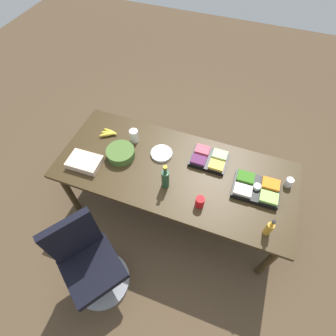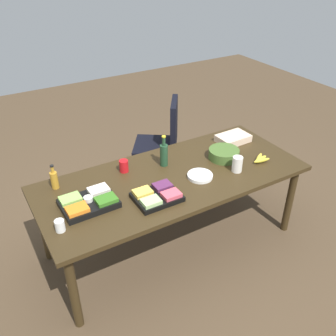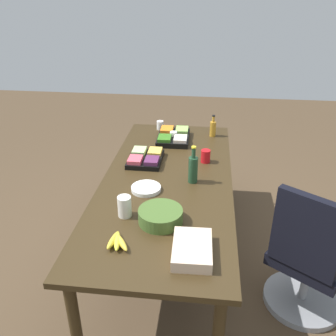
{
  "view_description": "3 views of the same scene",
  "coord_description": "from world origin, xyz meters",
  "px_view_note": "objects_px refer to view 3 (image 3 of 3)",
  "views": [
    {
      "loc": [
        -0.45,
        1.43,
        2.88
      ],
      "look_at": [
        0.06,
        0.04,
        0.82
      ],
      "focal_mm": 28.15,
      "sensor_mm": 36.0,
      "label": 1
    },
    {
      "loc": [
        -1.42,
        -2.32,
        2.55
      ],
      "look_at": [
        -0.03,
        0.02,
        0.85
      ],
      "focal_mm": 39.92,
      "sensor_mm": 36.0,
      "label": 2
    },
    {
      "loc": [
        2.47,
        0.29,
        2.15
      ],
      "look_at": [
        -0.11,
        -0.01,
        0.81
      ],
      "focal_mm": 38.68,
      "sensor_mm": 36.0,
      "label": 3
    }
  ],
  "objects_px": {
    "conference_table": "(167,186)",
    "wine_bottle": "(193,169)",
    "mayo_jar": "(125,206)",
    "veggie_tray": "(173,137)",
    "salad_bowl": "(161,216)",
    "red_solo_cup": "(206,156)",
    "banana_bunch": "(117,241)",
    "sheet_cake": "(192,249)",
    "fruit_platter": "(145,158)",
    "paper_cup": "(160,125)",
    "office_chair": "(307,266)",
    "dressing_bottle": "(213,128)",
    "paper_plate_stack": "(146,188)"
  },
  "relations": [
    {
      "from": "wine_bottle",
      "to": "salad_bowl",
      "type": "bearing_deg",
      "value": -17.78
    },
    {
      "from": "office_chair",
      "to": "veggie_tray",
      "type": "relative_size",
      "value": 2.41
    },
    {
      "from": "conference_table",
      "to": "wine_bottle",
      "type": "bearing_deg",
      "value": 82.37
    },
    {
      "from": "wine_bottle",
      "to": "mayo_jar",
      "type": "bearing_deg",
      "value": -39.57
    },
    {
      "from": "wine_bottle",
      "to": "fruit_platter",
      "type": "bearing_deg",
      "value": -126.11
    },
    {
      "from": "red_solo_cup",
      "to": "dressing_bottle",
      "type": "bearing_deg",
      "value": 174.56
    },
    {
      "from": "office_chair",
      "to": "wine_bottle",
      "type": "height_order",
      "value": "wine_bottle"
    },
    {
      "from": "veggie_tray",
      "to": "mayo_jar",
      "type": "distance_m",
      "value": 1.32
    },
    {
      "from": "office_chair",
      "to": "red_solo_cup",
      "type": "distance_m",
      "value": 1.16
    },
    {
      "from": "conference_table",
      "to": "banana_bunch",
      "type": "bearing_deg",
      "value": -13.34
    },
    {
      "from": "wine_bottle",
      "to": "paper_cup",
      "type": "distance_m",
      "value": 1.15
    },
    {
      "from": "red_solo_cup",
      "to": "dressing_bottle",
      "type": "xyz_separation_m",
      "value": [
        -0.6,
        0.06,
        0.03
      ]
    },
    {
      "from": "banana_bunch",
      "to": "paper_cup",
      "type": "distance_m",
      "value": 1.88
    },
    {
      "from": "mayo_jar",
      "to": "paper_cup",
      "type": "relative_size",
      "value": 1.59
    },
    {
      "from": "dressing_bottle",
      "to": "wine_bottle",
      "type": "bearing_deg",
      "value": -8.67
    },
    {
      "from": "banana_bunch",
      "to": "sheet_cake",
      "type": "relative_size",
      "value": 0.57
    },
    {
      "from": "veggie_tray",
      "to": "fruit_platter",
      "type": "bearing_deg",
      "value": -20.94
    },
    {
      "from": "banana_bunch",
      "to": "mayo_jar",
      "type": "xyz_separation_m",
      "value": [
        -0.3,
        -0.02,
        0.05
      ]
    },
    {
      "from": "office_chair",
      "to": "mayo_jar",
      "type": "xyz_separation_m",
      "value": [
        0.08,
        -1.25,
        0.45
      ]
    },
    {
      "from": "office_chair",
      "to": "red_solo_cup",
      "type": "xyz_separation_m",
      "value": [
        -0.78,
        -0.74,
        0.43
      ]
    },
    {
      "from": "mayo_jar",
      "to": "banana_bunch",
      "type": "bearing_deg",
      "value": 4.05
    },
    {
      "from": "office_chair",
      "to": "salad_bowl",
      "type": "xyz_separation_m",
      "value": [
        0.12,
        -1.0,
        0.42
      ]
    },
    {
      "from": "paper_plate_stack",
      "to": "red_solo_cup",
      "type": "bearing_deg",
      "value": 141.07
    },
    {
      "from": "office_chair",
      "to": "red_solo_cup",
      "type": "relative_size",
      "value": 9.33
    },
    {
      "from": "conference_table",
      "to": "veggie_tray",
      "type": "xyz_separation_m",
      "value": [
        -0.78,
        -0.03,
        0.11
      ]
    },
    {
      "from": "fruit_platter",
      "to": "wine_bottle",
      "type": "bearing_deg",
      "value": 53.89
    },
    {
      "from": "veggie_tray",
      "to": "office_chair",
      "type": "bearing_deg",
      "value": 40.78
    },
    {
      "from": "mayo_jar",
      "to": "paper_cup",
      "type": "bearing_deg",
      "value": 179.36
    },
    {
      "from": "dressing_bottle",
      "to": "mayo_jar",
      "type": "distance_m",
      "value": 1.57
    },
    {
      "from": "conference_table",
      "to": "dressing_bottle",
      "type": "distance_m",
      "value": 1.0
    },
    {
      "from": "sheet_cake",
      "to": "paper_cup",
      "type": "distance_m",
      "value": 1.97
    },
    {
      "from": "mayo_jar",
      "to": "office_chair",
      "type": "bearing_deg",
      "value": 93.73
    },
    {
      "from": "conference_table",
      "to": "wine_bottle",
      "type": "distance_m",
      "value": 0.27
    },
    {
      "from": "salad_bowl",
      "to": "red_solo_cup",
      "type": "height_order",
      "value": "red_solo_cup"
    },
    {
      "from": "office_chair",
      "to": "veggie_tray",
      "type": "distance_m",
      "value": 1.68
    },
    {
      "from": "veggie_tray",
      "to": "dressing_bottle",
      "type": "height_order",
      "value": "dressing_bottle"
    },
    {
      "from": "fruit_platter",
      "to": "sheet_cake",
      "type": "bearing_deg",
      "value": 22.14
    },
    {
      "from": "conference_table",
      "to": "mayo_jar",
      "type": "distance_m",
      "value": 0.59
    },
    {
      "from": "veggie_tray",
      "to": "banana_bunch",
      "type": "height_order",
      "value": "veggie_tray"
    },
    {
      "from": "wine_bottle",
      "to": "paper_cup",
      "type": "xyz_separation_m",
      "value": [
        -1.08,
        -0.4,
        -0.07
      ]
    },
    {
      "from": "banana_bunch",
      "to": "paper_cup",
      "type": "bearing_deg",
      "value": -179.9
    },
    {
      "from": "sheet_cake",
      "to": "conference_table",
      "type": "bearing_deg",
      "value": -164.24
    },
    {
      "from": "wine_bottle",
      "to": "sheet_cake",
      "type": "xyz_separation_m",
      "value": [
        0.84,
        0.04,
        -0.08
      ]
    },
    {
      "from": "veggie_tray",
      "to": "wine_bottle",
      "type": "bearing_deg",
      "value": 16.1
    },
    {
      "from": "office_chair",
      "to": "banana_bunch",
      "type": "xyz_separation_m",
      "value": [
        0.38,
        -1.23,
        0.4
      ]
    },
    {
      "from": "mayo_jar",
      "to": "dressing_bottle",
      "type": "bearing_deg",
      "value": 158.91
    },
    {
      "from": "wine_bottle",
      "to": "dressing_bottle",
      "type": "bearing_deg",
      "value": 171.33
    },
    {
      "from": "salad_bowl",
      "to": "banana_bunch",
      "type": "xyz_separation_m",
      "value": [
        0.26,
        -0.22,
        -0.02
      ]
    },
    {
      "from": "salad_bowl",
      "to": "veggie_tray",
      "type": "height_order",
      "value": "salad_bowl"
    },
    {
      "from": "office_chair",
      "to": "wine_bottle",
      "type": "bearing_deg",
      "value": -117.15
    }
  ]
}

